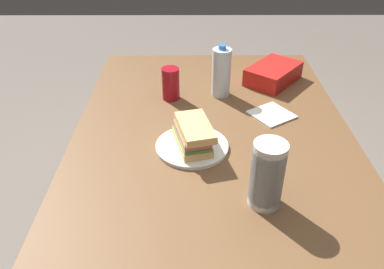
{
  "coord_description": "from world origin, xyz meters",
  "views": [
    {
      "loc": [
        0.93,
        -0.07,
        1.46
      ],
      "look_at": [
        -0.06,
        -0.07,
        0.8
      ],
      "focal_mm": 36.45,
      "sensor_mm": 36.0,
      "label": 1
    }
  ],
  "objects": [
    {
      "name": "sandwich",
      "position": [
        -0.06,
        -0.07,
        0.8
      ],
      "size": [
        0.2,
        0.14,
        0.08
      ],
      "color": "#DBB26B",
      "rests_on": "paper_plate"
    },
    {
      "name": "plastic_cup_stack",
      "position": [
        0.19,
        0.12,
        0.84
      ],
      "size": [
        0.08,
        0.08,
        0.18
      ],
      "color": "silver",
      "rests_on": "dining_table"
    },
    {
      "name": "water_bottle_tall",
      "position": [
        -0.42,
        0.04,
        0.84
      ],
      "size": [
        0.07,
        0.07,
        0.2
      ],
      "color": "silver",
      "rests_on": "dining_table"
    },
    {
      "name": "chip_bag",
      "position": [
        -0.53,
        0.26,
        0.79
      ],
      "size": [
        0.27,
        0.26,
        0.07
      ],
      "primitive_type": "cube",
      "rotation": [
        0.0,
        0.0,
        5.6
      ],
      "color": "red",
      "rests_on": "dining_table"
    },
    {
      "name": "dining_table",
      "position": [
        0.0,
        0.0,
        0.66
      ],
      "size": [
        1.63,
        0.92,
        0.75
      ],
      "color": "brown",
      "rests_on": "ground_plane"
    },
    {
      "name": "paper_plate",
      "position": [
        -0.06,
        -0.07,
        0.76
      ],
      "size": [
        0.23,
        0.23,
        0.01
      ],
      "primitive_type": "cylinder",
      "color": "white",
      "rests_on": "dining_table"
    },
    {
      "name": "soda_can_red",
      "position": [
        -0.39,
        -0.15,
        0.81
      ],
      "size": [
        0.07,
        0.07,
        0.12
      ],
      "primitive_type": "cylinder",
      "color": "maroon",
      "rests_on": "dining_table"
    },
    {
      "name": "paper_napkin",
      "position": [
        -0.26,
        0.21,
        0.75
      ],
      "size": [
        0.18,
        0.18,
        0.01
      ],
      "primitive_type": "cube",
      "rotation": [
        0.0,
        0.0,
        2.15
      ],
      "color": "white",
      "rests_on": "dining_table"
    }
  ]
}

